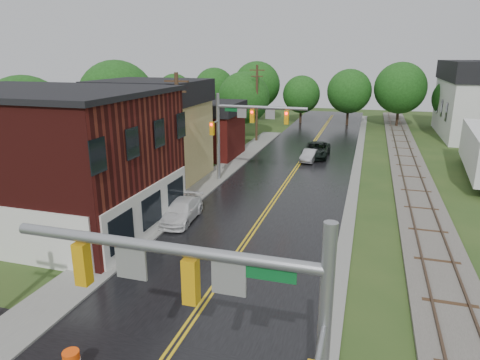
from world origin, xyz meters
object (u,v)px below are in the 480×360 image
at_px(utility_pole_b, 179,134).
at_px(tree_left_c, 188,106).
at_px(suv_dark, 316,150).
at_px(sedan_silver, 310,155).
at_px(brick_building, 44,158).
at_px(traffic_signal_near, 224,308).
at_px(tree_left_a, 27,121).
at_px(utility_pole_c, 257,102).
at_px(tree_left_e, 245,99).
at_px(pickup_white, 181,211).
at_px(traffic_signal_far, 243,122).
at_px(tree_left_b, 118,101).

xyz_separation_m(utility_pole_b, tree_left_c, (-7.05, 17.90, -0.21)).
height_order(suv_dark, sedan_silver, suv_dark).
bearing_deg(sedan_silver, brick_building, -117.33).
bearing_deg(traffic_signal_near, utility_pole_b, 117.19).
xyz_separation_m(traffic_signal_near, tree_left_a, (-23.32, 19.90, 0.15)).
height_order(tree_left_a, sedan_silver, tree_left_a).
distance_m(utility_pole_c, tree_left_e, 2.79).
bearing_deg(tree_left_e, pickup_white, -81.84).
relative_size(brick_building, utility_pole_c, 1.59).
distance_m(traffic_signal_far, utility_pole_b, 6.01).
bearing_deg(utility_pole_b, tree_left_c, 111.49).
bearing_deg(utility_pole_b, sedan_silver, 61.09).
xyz_separation_m(traffic_signal_far, utility_pole_c, (-3.33, 17.00, -0.25)).
bearing_deg(tree_left_e, tree_left_c, -129.81).
bearing_deg(suv_dark, utility_pole_b, -116.61).
relative_size(brick_building, tree_left_b, 1.48).
xyz_separation_m(tree_left_b, suv_dark, (19.03, 5.85, -4.97)).
xyz_separation_m(utility_pole_c, sedan_silver, (7.60, -8.24, -4.13)).
height_order(tree_left_c, pickup_white, tree_left_c).
relative_size(utility_pole_b, utility_pole_c, 1.00).
distance_m(tree_left_e, suv_dark, 13.55).
distance_m(brick_building, utility_pole_b, 9.03).
bearing_deg(traffic_signal_near, brick_building, 140.83).
bearing_deg(tree_left_b, traffic_signal_far, -18.81).
bearing_deg(traffic_signal_far, pickup_white, -98.11).
bearing_deg(traffic_signal_far, tree_left_c, 128.82).
relative_size(traffic_signal_near, utility_pole_c, 0.82).
xyz_separation_m(brick_building, tree_left_b, (-5.36, 16.90, 1.57)).
bearing_deg(pickup_white, tree_left_c, 108.17).
bearing_deg(traffic_signal_far, brick_building, -126.92).
bearing_deg(utility_pole_c, tree_left_b, -132.39).
height_order(brick_building, tree_left_c, brick_building).
relative_size(suv_dark, pickup_white, 1.19).
xyz_separation_m(utility_pole_c, tree_left_c, (-7.05, -4.10, -0.21)).
height_order(tree_left_a, suv_dark, tree_left_a).
height_order(tree_left_c, sedan_silver, tree_left_c).
bearing_deg(tree_left_c, traffic_signal_far, -51.18).
relative_size(utility_pole_c, sedan_silver, 2.53).
bearing_deg(suv_dark, traffic_signal_far, -113.13).
bearing_deg(utility_pole_c, pickup_white, -85.66).
relative_size(tree_left_a, tree_left_c, 1.13).
xyz_separation_m(sedan_silver, pickup_white, (-5.60, -18.10, 0.07)).
bearing_deg(tree_left_c, brick_building, -86.86).
distance_m(brick_building, tree_left_e, 31.12).
relative_size(traffic_signal_near, utility_pole_b, 0.82).
relative_size(sedan_silver, pickup_white, 0.79).
bearing_deg(tree_left_c, suv_dark, -8.16).
height_order(traffic_signal_near, sedan_silver, traffic_signal_near).
distance_m(traffic_signal_near, suv_dark, 36.07).
distance_m(tree_left_a, tree_left_b, 10.22).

